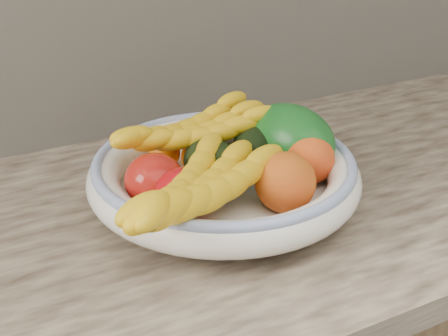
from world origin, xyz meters
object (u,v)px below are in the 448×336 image
banana_bunch_back (193,136)px  banana_bunch_front (197,195)px  fruit_bowl (224,175)px  green_mango (290,140)px

banana_bunch_back → banana_bunch_front: bearing=-120.7°
banana_bunch_back → banana_bunch_front: size_ratio=0.87×
fruit_bowl → banana_bunch_back: (-0.02, 0.07, 0.04)m
banana_bunch_back → banana_bunch_front: banana_bunch_back is taller
green_mango → banana_bunch_back: (-0.13, 0.06, 0.01)m
fruit_bowl → green_mango: (0.12, 0.01, 0.03)m
fruit_bowl → banana_bunch_back: bearing=104.7°
fruit_bowl → green_mango: bearing=4.4°
fruit_bowl → banana_bunch_back: 0.08m
green_mango → fruit_bowl: bearing=168.1°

